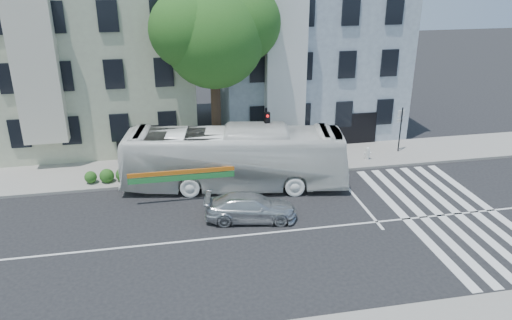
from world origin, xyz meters
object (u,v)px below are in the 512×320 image
object	(u,v)px
traffic_signal	(266,134)
sedan	(251,207)
bus	(235,158)
fire_hydrant	(368,153)

from	to	relation	value
traffic_signal	sedan	bearing A→B (deg)	-124.82
bus	fire_hydrant	xyz separation A→B (m)	(8.46, 1.96, -1.11)
traffic_signal	fire_hydrant	xyz separation A→B (m)	(6.57, 1.22, -2.08)
bus	traffic_signal	distance (m)	2.25
bus	sedan	bearing A→B (deg)	-167.50
traffic_signal	fire_hydrant	bearing A→B (deg)	-3.50
bus	sedan	distance (m)	3.91
traffic_signal	fire_hydrant	world-z (taller)	traffic_signal
fire_hydrant	sedan	bearing A→B (deg)	-145.32
sedan	fire_hydrant	bearing A→B (deg)	-45.78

